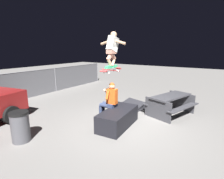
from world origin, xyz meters
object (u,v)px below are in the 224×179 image
Objects in this scene: person_sitting_on_ledge at (109,100)px; skateboard at (111,70)px; skater_airborne at (112,48)px; kicker_ramp at (128,108)px; ledge_box_main at (118,118)px; trash_bin at (20,127)px; picnic_table_back at (170,102)px.

person_sitting_on_ledge is 1.35× the size of skateboard.
kicker_ramp is (1.51, 0.17, -2.42)m from skater_airborne.
ledge_box_main is 1.55m from skateboard.
kicker_ramp is 4.11m from trash_bin.
person_sitting_on_ledge reaches higher than ledge_box_main.
skateboard is (-0.06, -0.13, 1.01)m from person_sitting_on_ledge.
skateboard is 2.34m from kicker_ramp.
person_sitting_on_ledge is at bearing 65.09° from skateboard.
person_sitting_on_ledge reaches higher than picnic_table_back.
skater_airborne reaches higher than picnic_table_back.
trash_bin is at bearing 149.93° from skater_airborne.
skateboard is (0.10, 0.32, 1.52)m from ledge_box_main.
kicker_ramp is at bearing 6.43° from skater_airborne.
person_sitting_on_ledge is 1.65× the size of trash_bin.
ledge_box_main is at bearing -163.57° from kicker_ramp.
ledge_box_main is at bearing -107.36° from skateboard.
skater_airborne is at bearing -91.91° from person_sitting_on_ledge.
ledge_box_main is at bearing 150.96° from picnic_table_back.
skateboard is 2.71m from picnic_table_back.
trash_bin is (-4.25, 2.83, -0.08)m from picnic_table_back.
ledge_box_main is 0.82× the size of picnic_table_back.
skateboard is 0.92× the size of skater_airborne.
trash_bin is (-3.91, 1.22, 0.36)m from kicker_ramp.
kicker_ramp is at bearing 1.57° from person_sitting_on_ledge.
ledge_box_main is at bearing -115.94° from skater_airborne.
trash_bin is at bearing 142.70° from ledge_box_main.
skater_airborne is at bearing 2.47° from skateboard.
ledge_box_main is 1.99× the size of trash_bin.
skater_airborne reaches higher than kicker_ramp.
person_sitting_on_ledge is 2.74m from trash_bin.
trash_bin reaches higher than kicker_ramp.
skateboard is 0.76× the size of kicker_ramp.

